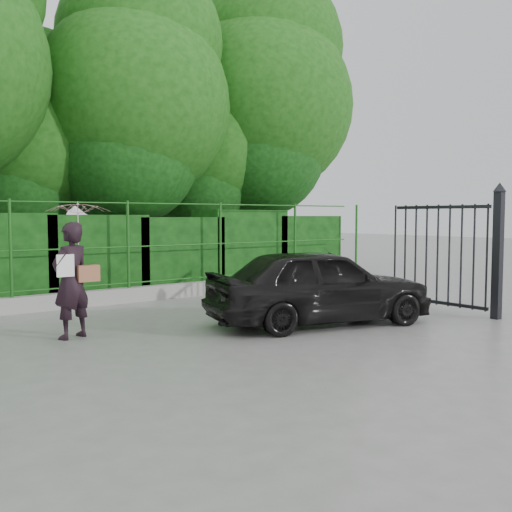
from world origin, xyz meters
TOP-DOWN VIEW (x-y plane):
  - ground at (0.00, 0.00)m, footprint 80.00×80.00m
  - kerb at (0.00, 4.50)m, footprint 14.00×0.25m
  - fence at (0.22, 4.50)m, footprint 14.13×0.06m
  - hedge at (-0.07, 5.50)m, footprint 14.20×1.20m
  - trees at (1.14, 7.74)m, footprint 17.10×6.15m
  - gate at (4.60, -0.72)m, footprint 0.22×2.33m
  - woman at (-1.69, 1.79)m, footprint 0.96×0.91m
  - car at (1.84, 0.34)m, footprint 4.02×2.44m

SIDE VIEW (x-z plane):
  - ground at x=0.00m, z-range 0.00..0.00m
  - kerb at x=0.00m, z-range 0.00..0.30m
  - car at x=1.84m, z-range 0.00..1.28m
  - hedge at x=-0.07m, z-range -0.08..1.94m
  - gate at x=4.60m, z-range 0.01..2.37m
  - fence at x=0.22m, z-range 0.30..2.10m
  - woman at x=-1.69m, z-range 0.30..2.30m
  - trees at x=1.14m, z-range 0.58..8.66m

